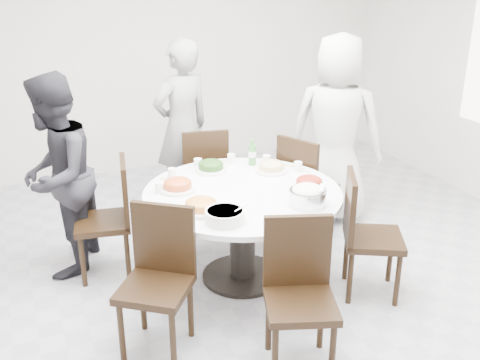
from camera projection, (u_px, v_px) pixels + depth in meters
name	position (u px, v px, depth m)	size (l,w,h in m)	color
floor	(244.00, 292.00, 4.30)	(6.00, 6.00, 0.01)	#A7A6AB
wall_back	(141.00, 51.00, 6.36)	(6.00, 0.01, 2.80)	silver
dining_table	(242.00, 235.00, 4.36)	(1.50, 1.50, 0.75)	white
chair_ne	(308.00, 185.00, 5.06)	(0.42, 0.42, 0.95)	black
chair_n	(203.00, 174.00, 5.32)	(0.42, 0.42, 0.95)	black
chair_nw	(102.00, 220.00, 4.39)	(0.42, 0.42, 0.95)	black
chair_sw	(155.00, 285.00, 3.51)	(0.42, 0.42, 0.95)	black
chair_s	(301.00, 301.00, 3.35)	(0.42, 0.42, 0.95)	black
chair_se	(374.00, 236.00, 4.13)	(0.42, 0.42, 0.95)	black
diner_right	(336.00, 129.00, 5.25)	(0.87, 0.57, 1.78)	silver
diner_middle	(182.00, 128.00, 5.43)	(0.62, 0.41, 1.70)	black
diner_left	(56.00, 177.00, 4.34)	(0.78, 0.61, 1.61)	black
dish_greens	(211.00, 167.00, 4.60)	(0.26, 0.26, 0.07)	white
dish_pale	(271.00, 168.00, 4.59)	(0.26, 0.26, 0.07)	white
dish_orange	(178.00, 186.00, 4.22)	(0.27, 0.27, 0.07)	white
dish_redbrown	(309.00, 184.00, 4.26)	(0.26, 0.26, 0.06)	white
dish_tofu	(201.00, 206.00, 3.87)	(0.28, 0.28, 0.07)	white
rice_bowl	(307.00, 198.00, 3.96)	(0.26, 0.26, 0.11)	silver
soup_bowl	(225.00, 216.00, 3.72)	(0.27, 0.27, 0.08)	white
beverage_bottle	(252.00, 152.00, 4.71)	(0.06, 0.06, 0.22)	#347C31
tea_cups	(215.00, 159.00, 4.76)	(0.07, 0.07, 0.08)	white
chopsticks	(212.00, 162.00, 4.80)	(0.24, 0.04, 0.01)	tan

